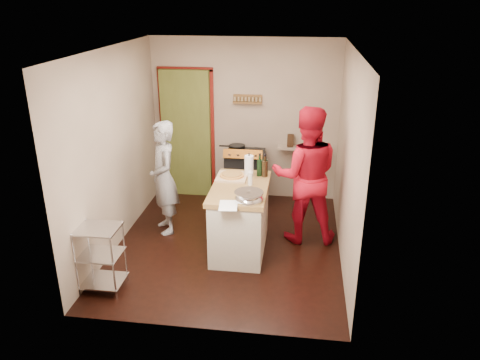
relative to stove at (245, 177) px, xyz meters
name	(u,v)px	position (x,y,z in m)	size (l,w,h in m)	color
floor	(228,244)	(-0.05, -1.42, -0.45)	(3.50, 3.50, 0.00)	black
back_wall	(206,128)	(-0.69, 0.36, 0.68)	(3.00, 0.44, 2.60)	tan
left_wall	(115,150)	(-1.55, -1.42, 0.85)	(0.04, 3.50, 2.60)	tan
right_wall	(348,160)	(1.45, -1.42, 0.85)	(0.04, 3.50, 2.60)	tan
ceiling	(226,48)	(-0.05, -1.42, 2.16)	(3.00, 3.50, 0.02)	white
stove	(245,177)	(0.00, 0.00, 0.00)	(0.60, 0.63, 1.00)	black
wire_shelving	(100,255)	(-1.33, -2.62, -0.01)	(0.48, 0.40, 0.80)	silver
island	(240,216)	(0.13, -1.51, 0.03)	(0.71, 1.37, 1.22)	#B7B09B
person_stripe	(164,178)	(-1.01, -1.12, 0.36)	(0.59, 0.39, 1.62)	#AEAEB3
person_red	(306,175)	(0.95, -1.09, 0.49)	(0.91, 0.71, 1.88)	#B00B1E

